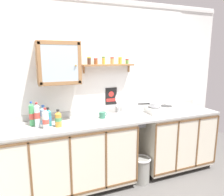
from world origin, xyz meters
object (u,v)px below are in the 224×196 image
Objects in this scene: mug at (102,115)px; sink at (126,117)px; bottle_juice_amber_3 at (58,119)px; bottle_water_clear_0 at (37,116)px; bottle_detergent_teal_2 at (48,118)px; bottle_soda_green_4 at (32,115)px; hot_plate_stove at (161,110)px; wall_cabinet at (58,63)px; bottle_opaque_white_5 at (46,120)px; warning_sign at (111,96)px; bottle_water_blue_1 at (44,116)px; saucepan at (154,105)px; trash_bin at (142,169)px.

sink is at bearing -2.47° from mug.
bottle_water_clear_0 is at bearing 162.28° from bottle_juice_amber_3.
bottle_detergent_teal_2 is 0.76× the size of bottle_soda_green_4.
hot_plate_stove is 0.85× the size of wall_cabinet.
bottle_soda_green_4 is at bearing 128.74° from bottle_opaque_white_5.
bottle_water_blue_1 is at bearing -168.58° from warning_sign.
hot_plate_stove is 1.79m from bottle_water_clear_0.
hot_plate_stove is 2.09× the size of bottle_juice_amber_3.
warning_sign is at bearing 116.54° from sink.
hot_plate_stove is 1.86× the size of bottle_water_blue_1.
sink is at bearing 7.73° from bottle_opaque_white_5.
mug is (0.62, 0.14, -0.06)m from bottle_juice_amber_3.
mug is at bearing 177.53° from sink.
wall_cabinet is (0.07, 0.23, 0.66)m from bottle_juice_amber_3.
bottle_opaque_white_5 is at bearing -171.23° from bottle_juice_amber_3.
bottle_water_blue_1 reaches higher than saucepan.
warning_sign is at bearing 46.50° from mug.
trash_bin is (1.13, -0.09, -0.87)m from bottle_juice_amber_3.
sink is 0.59m from hot_plate_stove.
bottle_water_clear_0 is at bearing -178.47° from saucepan.
bottle_juice_amber_3 is at bearing -36.29° from bottle_detergent_teal_2.
warning_sign reaches higher than bottle_water_clear_0.
sink is 2.15× the size of bottle_water_blue_1.
mug is at bearing 4.92° from bottle_detergent_teal_2.
mug is at bearing -1.00° from bottle_soda_green_4.
bottle_water_clear_0 is 1.32× the size of bottle_detergent_teal_2.
wall_cabinet is at bearing -169.11° from warning_sign.
bottle_opaque_white_5 reaches higher than bottle_detergent_teal_2.
saucepan is at bearing 4.79° from bottle_juice_amber_3.
warning_sign is (0.22, 0.24, 0.21)m from mug.
bottle_water_clear_0 is 0.14m from bottle_opaque_white_5.
bottle_opaque_white_5 reaches higher than hot_plate_stove.
sink is at bearing -63.46° from warning_sign.
bottle_soda_green_4 is 1.19× the size of bottle_opaque_white_5.
sink is at bearing 178.99° from saucepan.
bottle_detergent_teal_2 is 1.07× the size of bottle_juice_amber_3.
bottle_juice_amber_3 is at bearing 8.77° from bottle_opaque_white_5.
bottle_opaque_white_5 is 0.79m from mug.
hot_plate_stove is 1.85m from bottle_soda_green_4.
bottle_water_clear_0 is at bearing -164.25° from warning_sign.
wall_cabinet is at bearing 27.06° from bottle_water_clear_0.
warning_sign is 1.16m from trash_bin.
saucepan is 1.11× the size of bottle_soda_green_4.
bottle_water_blue_1 is 1.05× the size of bottle_detergent_teal_2.
sink reaches higher than bottle_opaque_white_5.
warning_sign reaches higher than hot_plate_stove.
bottle_juice_amber_3 is 0.58× the size of trash_bin.
warning_sign reaches higher than sink.
bottle_water_blue_1 reaches higher than trash_bin.
warning_sign is (1.08, 0.30, 0.11)m from bottle_water_clear_0.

